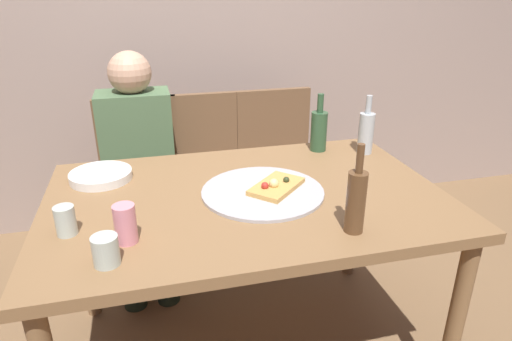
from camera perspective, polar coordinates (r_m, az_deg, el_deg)
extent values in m
cube|color=gray|center=(2.82, -8.00, 19.39)|extent=(6.00, 0.10, 2.60)
cube|color=olive|center=(1.65, -1.22, -3.62)|extent=(1.45, 0.94, 0.04)
cylinder|color=olive|center=(1.81, 24.19, -17.39)|extent=(0.06, 0.06, 0.71)
cylinder|color=olive|center=(2.19, -21.18, -9.40)|extent=(0.06, 0.06, 0.71)
cylinder|color=olive|center=(2.38, 12.35, -5.52)|extent=(0.06, 0.06, 0.71)
cylinder|color=#ADADB2|center=(1.64, 0.86, -2.74)|extent=(0.45, 0.45, 0.01)
cube|color=tan|center=(1.65, 2.63, -2.05)|extent=(0.25, 0.25, 0.02)
sphere|color=#EAD184|center=(1.63, 2.30, -1.67)|extent=(0.04, 0.04, 0.04)
sphere|color=#2D381E|center=(1.67, 3.91, -1.20)|extent=(0.02, 0.02, 0.02)
sphere|color=#B22D23|center=(1.61, 1.16, -1.97)|extent=(0.03, 0.03, 0.03)
cylinder|color=brown|center=(1.40, 12.66, -4.03)|extent=(0.06, 0.06, 0.20)
cylinder|color=brown|center=(1.34, 13.20, 1.50)|extent=(0.02, 0.02, 0.09)
cylinder|color=#B2BCC1|center=(2.07, 13.90, 4.64)|extent=(0.07, 0.07, 0.18)
cylinder|color=#B2BCC1|center=(2.03, 14.26, 8.19)|extent=(0.03, 0.03, 0.08)
cylinder|color=#2D5133|center=(2.06, 8.05, 4.98)|extent=(0.07, 0.07, 0.18)
cylinder|color=#2D5133|center=(2.02, 8.26, 8.54)|extent=(0.03, 0.03, 0.08)
cylinder|color=#B7C6BC|center=(1.30, -18.70, -9.69)|extent=(0.07, 0.07, 0.09)
cylinder|color=#B7C6BC|center=(1.49, -23.23, -5.92)|extent=(0.06, 0.06, 0.09)
cylinder|color=pink|center=(1.38, -16.40, -6.58)|extent=(0.07, 0.07, 0.12)
cylinder|color=white|center=(1.86, -19.26, -0.61)|extent=(0.24, 0.24, 0.03)
cube|color=brown|center=(2.45, -14.36, -2.31)|extent=(0.44, 0.44, 0.05)
cube|color=brown|center=(2.56, -14.93, 4.13)|extent=(0.44, 0.04, 0.45)
cylinder|color=brown|center=(2.40, -9.15, -8.89)|extent=(0.04, 0.04, 0.42)
cylinder|color=brown|center=(2.41, -18.28, -9.74)|extent=(0.04, 0.04, 0.42)
cylinder|color=brown|center=(2.73, -9.96, -4.76)|extent=(0.04, 0.04, 0.42)
cylinder|color=brown|center=(2.74, -17.92, -5.52)|extent=(0.04, 0.04, 0.42)
cube|color=brown|center=(2.47, -6.44, -1.53)|extent=(0.44, 0.44, 0.05)
cube|color=brown|center=(2.57, -7.31, 4.84)|extent=(0.44, 0.04, 0.45)
cylinder|color=brown|center=(2.44, -1.09, -7.95)|extent=(0.04, 0.04, 0.42)
cylinder|color=brown|center=(2.40, -10.07, -8.99)|extent=(0.04, 0.04, 0.42)
cylinder|color=brown|center=(2.77, -2.90, -4.01)|extent=(0.04, 0.04, 0.42)
cylinder|color=brown|center=(2.73, -10.77, -4.84)|extent=(0.04, 0.04, 0.42)
cube|color=brown|center=(2.56, 3.39, -0.52)|extent=(0.44, 0.44, 0.05)
cube|color=brown|center=(2.66, 2.20, 5.61)|extent=(0.44, 0.04, 0.45)
cylinder|color=brown|center=(2.57, 8.62, -6.61)|extent=(0.04, 0.04, 0.42)
cylinder|color=brown|center=(2.46, 0.32, -7.77)|extent=(0.04, 0.04, 0.42)
cylinder|color=brown|center=(2.88, 5.76, -3.01)|extent=(0.04, 0.04, 0.42)
cylinder|color=brown|center=(2.78, -1.65, -3.87)|extent=(0.04, 0.04, 0.42)
cube|color=#4C6B47|center=(2.38, -14.98, 3.57)|extent=(0.36, 0.22, 0.52)
sphere|color=tan|center=(2.29, -15.90, 11.96)|extent=(0.21, 0.21, 0.21)
cylinder|color=black|center=(2.29, -12.28, -3.99)|extent=(0.12, 0.40, 0.12)
cylinder|color=black|center=(2.29, -16.27, -4.37)|extent=(0.12, 0.40, 0.12)
cylinder|color=black|center=(2.23, -11.52, -11.44)|extent=(0.11, 0.11, 0.45)
cylinder|color=black|center=(2.24, -15.69, -11.82)|extent=(0.11, 0.11, 0.45)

